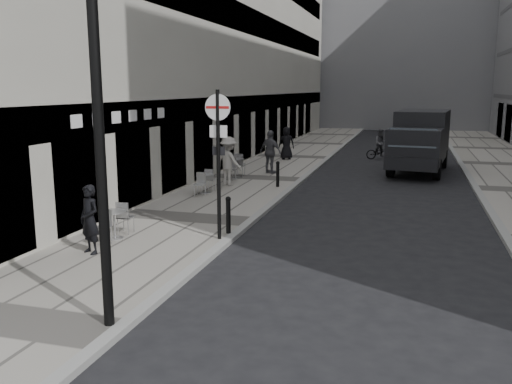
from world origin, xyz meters
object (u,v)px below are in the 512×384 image
panel_van (420,138)px  cyclist (381,147)px  lamppost (97,100)px  walking_man (90,219)px  sign_post (218,145)px

panel_van → cyclist: size_ratio=3.71×
lamppost → panel_van: size_ratio=1.04×
cyclist → panel_van: bearing=-78.4°
cyclist → lamppost: bearing=-111.8°
lamppost → cyclist: size_ratio=3.85×
lamppost → panel_van: 20.22m
lamppost → walking_man: bearing=126.5°
lamppost → panel_van: (5.07, 19.45, -2.15)m
sign_post → cyclist: sign_post is taller
walking_man → cyclist: size_ratio=0.96×
panel_van → cyclist: panel_van is taller
sign_post → panel_van: (5.07, 14.09, -0.93)m
sign_post → panel_van: sign_post is taller
walking_man → panel_van: 17.79m
walking_man → panel_van: bearing=89.1°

